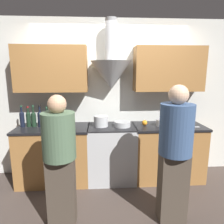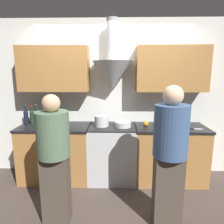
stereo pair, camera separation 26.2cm
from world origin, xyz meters
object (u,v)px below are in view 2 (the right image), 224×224
stove_range (112,153)px  wine_bottle_1 (32,117)px  mixing_bowl (123,124)px  orange_fruit (146,123)px  wine_bottle_3 (43,117)px  person_foreground_left (54,155)px  wine_bottle_4 (50,117)px  wine_bottle_0 (26,116)px  wine_bottle_2 (37,117)px  person_foreground_right (170,152)px  stock_pot (102,121)px  saucepan (163,124)px  wine_bottle_5 (55,117)px

stove_range → wine_bottle_1: (-1.31, 0.06, 0.58)m
mixing_bowl → orange_fruit: size_ratio=2.99×
wine_bottle_3 → person_foreground_left: size_ratio=0.22×
wine_bottle_1 → wine_bottle_3: 0.18m
wine_bottle_4 → mixing_bowl: size_ratio=1.23×
wine_bottle_0 → wine_bottle_2: wine_bottle_2 is taller
person_foreground_left → person_foreground_right: (1.29, -0.01, 0.06)m
stove_range → stock_pot: stock_pot is taller
orange_fruit → wine_bottle_4: bearing=178.4°
orange_fruit → person_foreground_right: 1.01m
wine_bottle_0 → wine_bottle_4: (0.38, 0.01, -0.01)m
saucepan → orange_fruit: bearing=169.2°
stock_pot → person_foreground_left: 1.10m
wine_bottle_0 → stock_pot: size_ratio=1.49×
wine_bottle_4 → person_foreground_right: size_ratio=0.19×
wine_bottle_5 → stove_range: bearing=-2.6°
wine_bottle_4 → person_foreground_right: (1.68, -1.05, -0.14)m
wine_bottle_5 → orange_fruit: size_ratio=3.88×
orange_fruit → person_foreground_left: size_ratio=0.06×
stove_range → wine_bottle_5: 1.10m
wine_bottle_1 → stock_pot: size_ratio=1.42×
wine_bottle_3 → wine_bottle_4: size_ratio=1.08×
stove_range → person_foreground_left: person_foreground_left is taller
wine_bottle_5 → person_foreground_left: size_ratio=0.22×
stove_range → stock_pot: size_ratio=4.01×
wine_bottle_2 → saucepan: (2.02, -0.09, -0.08)m
wine_bottle_5 → person_foreground_left: 1.08m
wine_bottle_4 → person_foreground_left: (0.39, -1.04, -0.20)m
wine_bottle_4 → stock_pot: size_ratio=1.38×
wine_bottle_5 → stock_pot: bearing=-2.6°
wine_bottle_0 → wine_bottle_2: 0.18m
wine_bottle_3 → wine_bottle_5: 0.19m
stock_pot → person_foreground_right: bearing=-50.2°
wine_bottle_4 → orange_fruit: (1.56, -0.04, -0.08)m
wine_bottle_4 → stock_pot: bearing=-3.5°
wine_bottle_4 → mixing_bowl: 1.20m
orange_fruit → stock_pot: bearing=-179.3°
wine_bottle_4 → saucepan: (1.81, -0.09, -0.07)m
wine_bottle_5 → person_foreground_right: size_ratio=0.20×
person_foreground_right → wine_bottle_0: bearing=153.3°
wine_bottle_0 → stock_pot: (1.23, -0.04, -0.06)m
wine_bottle_3 → person_foreground_right: size_ratio=0.21×
wine_bottle_3 → orange_fruit: size_ratio=3.96×
orange_fruit → wine_bottle_0: bearing=179.0°
wine_bottle_0 → person_foreground_left: (0.77, -1.03, -0.22)m
wine_bottle_0 → wine_bottle_5: bearing=-0.8°
orange_fruit → saucepan: (0.26, -0.05, 0.01)m
wine_bottle_1 → saucepan: bearing=-2.5°
stove_range → saucepan: bearing=-2.4°
wine_bottle_0 → mixing_bowl: (1.57, -0.08, -0.10)m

